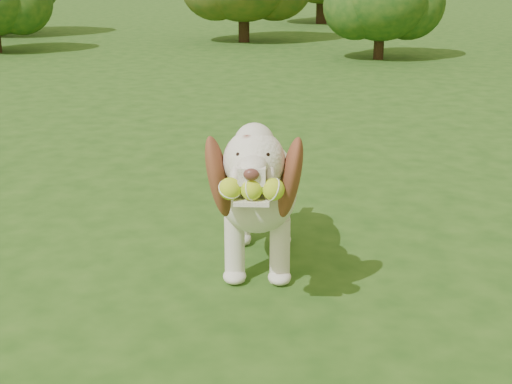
# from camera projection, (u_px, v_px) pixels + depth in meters

# --- Properties ---
(ground) EXTENTS (80.00, 80.00, 0.00)m
(ground) POSITION_uv_depth(u_px,v_px,m) (194.00, 250.00, 3.75)
(ground) COLOR #204814
(ground) RESTS_ON ground
(dog) EXTENTS (0.53, 1.28, 0.83)m
(dog) POSITION_uv_depth(u_px,v_px,m) (258.00, 184.00, 3.38)
(dog) COLOR white
(dog) RESTS_ON ground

